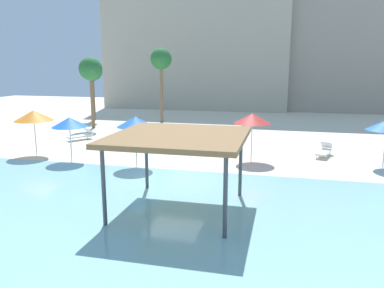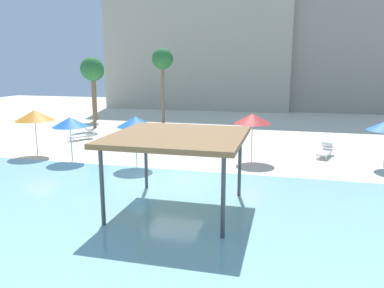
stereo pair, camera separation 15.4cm
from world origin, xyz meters
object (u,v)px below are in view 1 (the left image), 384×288
object	(u,v)px
beach_umbrella_blue_2	(135,122)
lounge_chair_2	(324,150)
palm_tree_1	(91,70)
beach_umbrella_red_3	(252,119)
beach_umbrella_orange_4	(34,116)
lounge_chair_4	(173,144)
palm_tree_0	(161,61)
palm_tree_2	(92,72)
lounge_chair_0	(82,135)
beach_umbrella_blue_1	(69,122)
shade_pavilion	(179,139)

from	to	relation	value
beach_umbrella_blue_2	lounge_chair_2	size ratio (longest dim) A/B	1.33
beach_umbrella_blue_2	palm_tree_1	bearing A→B (deg)	127.17
beach_umbrella_red_3	beach_umbrella_orange_4	xyz separation A→B (m)	(-12.40, -1.67, -0.01)
lounge_chair_4	palm_tree_0	world-z (taller)	palm_tree_0
lounge_chair_2	palm_tree_2	size ratio (longest dim) A/B	0.35
lounge_chair_0	lounge_chair_2	distance (m)	16.31
lounge_chair_0	beach_umbrella_blue_2	bearing A→B (deg)	77.66
beach_umbrella_blue_1	lounge_chair_0	bearing A→B (deg)	114.33
lounge_chair_0	palm_tree_0	world-z (taller)	palm_tree_0
lounge_chair_0	lounge_chair_2	world-z (taller)	same
beach_umbrella_blue_1	beach_umbrella_orange_4	size ratio (longest dim) A/B	0.92
beach_umbrella_blue_1	beach_umbrella_blue_2	bearing A→B (deg)	-3.67
palm_tree_2	beach_umbrella_blue_2	bearing A→B (deg)	-55.53
beach_umbrella_blue_1	beach_umbrella_red_3	xyz separation A→B (m)	(9.62, 2.47, 0.19)
lounge_chair_4	palm_tree_1	xyz separation A→B (m)	(-8.84, 6.36, 4.42)
palm_tree_0	palm_tree_1	distance (m)	6.47
beach_umbrella_orange_4	palm_tree_2	xyz separation A→B (m)	(-3.56, 13.91, 2.19)
beach_umbrella_red_3	lounge_chair_2	distance (m)	5.00
beach_umbrella_blue_2	lounge_chair_0	size ratio (longest dim) A/B	1.37
beach_umbrella_orange_4	palm_tree_2	bearing A→B (deg)	104.36
palm_tree_2	palm_tree_1	bearing A→B (deg)	-63.22
beach_umbrella_blue_2	lounge_chair_0	xyz separation A→B (m)	(-6.52, 5.99, -2.05)
shade_pavilion	palm_tree_1	xyz separation A→B (m)	(-11.91, 15.98, 2.08)
shade_pavilion	palm_tree_1	size ratio (longest dim) A/B	0.80
beach_umbrella_orange_4	lounge_chair_4	distance (m)	8.37
beach_umbrella_blue_1	beach_umbrella_red_3	world-z (taller)	beach_umbrella_red_3
beach_umbrella_red_3	palm_tree_0	bearing A→B (deg)	126.50
lounge_chair_0	palm_tree_0	xyz separation A→B (m)	(2.94, 9.28, 5.22)
beach_umbrella_blue_2	lounge_chair_4	xyz separation A→B (m)	(0.70, 4.39, -2.05)
beach_umbrella_red_3	palm_tree_1	xyz separation A→B (m)	(-13.84, 8.02, 2.39)
beach_umbrella_blue_1	beach_umbrella_blue_2	distance (m)	3.94
beach_umbrella_blue_1	lounge_chair_0	world-z (taller)	beach_umbrella_blue_1
lounge_chair_0	lounge_chair_4	size ratio (longest dim) A/B	0.98
beach_umbrella_blue_1	beach_umbrella_red_3	size ratio (longest dim) A/B	0.92
beach_umbrella_blue_2	palm_tree_2	bearing A→B (deg)	124.47
shade_pavilion	lounge_chair_4	xyz separation A→B (m)	(-3.07, 9.63, -2.34)
beach_umbrella_red_3	palm_tree_2	bearing A→B (deg)	142.51
beach_umbrella_blue_2	palm_tree_2	distance (m)	18.28
beach_umbrella_orange_4	lounge_chair_4	world-z (taller)	beach_umbrella_orange_4
beach_umbrella_blue_2	palm_tree_0	size ratio (longest dim) A/B	0.40
beach_umbrella_blue_1	beach_umbrella_blue_2	xyz separation A→B (m)	(3.93, -0.25, 0.21)
lounge_chair_2	palm_tree_1	distance (m)	19.36
lounge_chair_2	palm_tree_1	size ratio (longest dim) A/B	0.34
beach_umbrella_red_3	lounge_chair_2	bearing A→B (deg)	27.43
beach_umbrella_orange_4	lounge_chair_2	distance (m)	17.01
lounge_chair_0	palm_tree_1	distance (m)	6.69
lounge_chair_2	lounge_chair_4	world-z (taller)	same
beach_umbrella_red_3	lounge_chair_4	world-z (taller)	beach_umbrella_red_3
shade_pavilion	palm_tree_0	bearing A→B (deg)	109.73
beach_umbrella_orange_4	palm_tree_1	size ratio (longest dim) A/B	0.46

